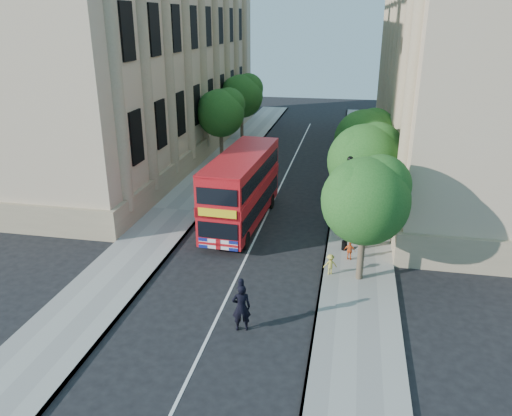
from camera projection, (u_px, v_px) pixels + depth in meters
The scene contains 17 objects.
ground at pixel (226, 300), 22.12m from camera, with size 120.00×120.00×0.00m, color black.
pavement_right at pixel (359, 223), 30.22m from camera, with size 3.50×80.00×0.12m, color gray.
pavement_left at pixel (178, 210), 32.30m from camera, with size 3.50×80.00×0.12m, color gray.
building_right at pixel (474, 55), 38.38m from camera, with size 12.00×38.00×18.00m, color tan.
building_left at pixel (139, 51), 43.38m from camera, with size 12.00×38.00×18.00m, color tan.
tree_right_near at pixel (367, 196), 22.32m from camera, with size 4.00×4.00×6.08m.
tree_right_mid at pixel (366, 158), 27.74m from camera, with size 4.20×4.20×6.37m.
tree_right_far at pixel (365, 136), 33.29m from camera, with size 4.00×4.00×6.15m.
tree_left_far at pixel (221, 110), 41.79m from camera, with size 4.00×4.00×6.30m.
tree_left_back at pixel (242, 94), 49.02m from camera, with size 4.20×4.20×6.65m.
lamp_post at pixel (347, 208), 25.81m from camera, with size 0.32×0.32×5.16m.
double_decker_bus at pixel (242, 187), 29.46m from camera, with size 2.93×9.37×4.27m.
box_van at pixel (234, 190), 31.88m from camera, with size 2.10×5.00×2.85m.
police_constable at pixel (241, 307), 19.71m from camera, with size 0.75×0.49×2.05m, color black.
woman_pedestrian at pixel (360, 233), 26.59m from camera, with size 0.82×0.64×1.69m, color beige.
child_a at pixel (350, 251), 25.42m from camera, with size 0.59×0.24×1.00m, color orange.
child_b at pixel (330, 264), 23.98m from camera, with size 0.66×0.38×1.03m, color gold.
Camera 1 is at (5.05, -18.56, 11.75)m, focal length 35.00 mm.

